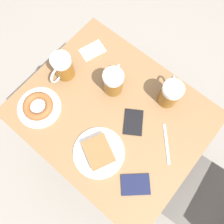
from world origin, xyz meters
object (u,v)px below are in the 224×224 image
Objects in this scene: passport_near_edge at (135,185)px; plate_with_cake at (99,152)px; napkin_folded at (92,50)px; passport_far_edge at (133,122)px; fork at (167,144)px; beer_mug_left at (170,93)px; beer_mug_right at (63,67)px; plate_with_donut at (38,107)px; beer_mug_center at (113,82)px.

plate_with_cake is at bearing -90.44° from passport_near_edge.
passport_far_edge is (0.17, 0.41, 0.00)m from napkin_folded.
fork is at bearing 75.67° from napkin_folded.
plate_with_cake reaches higher than fork.
beer_mug_right is (0.22, -0.48, 0.00)m from beer_mug_left.
plate_with_donut is 0.63m from fork.
plate_with_cake is at bearing -8.35° from passport_far_edge.
plate_with_donut is 1.38× the size of passport_near_edge.
passport_far_edge is at bearing -139.79° from passport_near_edge.
napkin_folded and fork have the same top height.
passport_near_edge is (0.38, 0.59, 0.00)m from napkin_folded.
beer_mug_right reaches higher than fork.
plate_with_cake is 1.64× the size of napkin_folded.
beer_mug_center is 0.95× the size of fork.
beer_mug_center is 0.25m from napkin_folded.
beer_mug_center is at bearing -128.27° from passport_near_edge.
beer_mug_left and beer_mug_center have the same top height.
plate_with_donut is 1.51× the size of beer_mug_center.
beer_mug_center is (-0.29, -0.16, 0.05)m from plate_with_cake.
plate_with_donut is 1.37× the size of passport_far_edge.
plate_with_cake is 0.36m from plate_with_donut.
plate_with_cake is 1.64× the size of beer_mug_right.
beer_mug_center is (-0.31, 0.21, 0.05)m from plate_with_donut.
beer_mug_center and beer_mug_right have the same top height.
passport_near_edge is (0.23, 0.00, 0.00)m from fork.
passport_near_edge is at bearing 17.45° from beer_mug_left.
plate_with_donut is 1.51× the size of beer_mug_left.
beer_mug_center reaches higher than fork.
plate_with_cake reaches higher than passport_far_edge.
beer_mug_left is 0.52m from beer_mug_right.
beer_mug_center is at bearing 112.43° from beer_mug_right.
passport_far_edge is (0.02, -0.18, 0.00)m from fork.
plate_with_cake is 0.22m from passport_far_edge.
passport_far_edge is at bearing -84.39° from fork.
beer_mug_center reaches higher than plate_with_cake.
beer_mug_center is 0.97× the size of beer_mug_right.
beer_mug_left reaches higher than napkin_folded.
beer_mug_left is 0.97× the size of beer_mug_right.
beer_mug_right is 0.98× the size of fork.
passport_far_edge is at bearing 67.82° from beer_mug_center.
beer_mug_left is at bearing 134.32° from plate_with_donut.
napkin_folded is 0.93× the size of passport_far_edge.
passport_near_edge and passport_far_edge have the same top height.
plate_with_cake is 1.53× the size of passport_far_edge.
napkin_folded is (-0.19, 0.01, -0.07)m from beer_mug_right.
beer_mug_center reaches higher than passport_far_edge.
plate_with_donut is 0.46m from passport_far_edge.
passport_near_edge is at bearing 92.08° from plate_with_donut.
fork is 0.96× the size of passport_far_edge.
passport_near_edge is (0.41, 0.13, -0.07)m from beer_mug_left.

